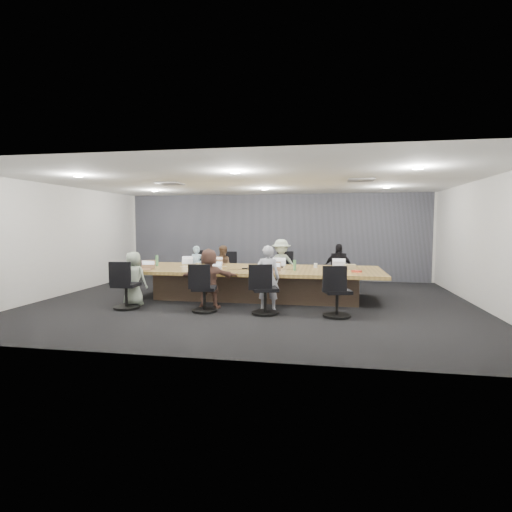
% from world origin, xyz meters
% --- Properties ---
extents(floor, '(10.00, 8.00, 0.00)m').
position_xyz_m(floor, '(0.00, 0.00, 0.00)').
color(floor, black).
rests_on(floor, ground).
extents(ceiling, '(10.00, 8.00, 0.00)m').
position_xyz_m(ceiling, '(0.00, 0.00, 2.80)').
color(ceiling, white).
rests_on(ceiling, wall_back).
extents(wall_back, '(10.00, 0.00, 2.80)m').
position_xyz_m(wall_back, '(0.00, 4.00, 1.40)').
color(wall_back, silver).
rests_on(wall_back, ground).
extents(wall_front, '(10.00, 0.00, 2.80)m').
position_xyz_m(wall_front, '(0.00, -4.00, 1.40)').
color(wall_front, silver).
rests_on(wall_front, ground).
extents(wall_left, '(0.00, 8.00, 2.80)m').
position_xyz_m(wall_left, '(-5.00, 0.00, 1.40)').
color(wall_left, silver).
rests_on(wall_left, ground).
extents(wall_right, '(0.00, 8.00, 2.80)m').
position_xyz_m(wall_right, '(5.00, 0.00, 1.40)').
color(wall_right, silver).
rests_on(wall_right, ground).
extents(curtain, '(9.80, 0.04, 2.80)m').
position_xyz_m(curtain, '(0.00, 3.92, 1.40)').
color(curtain, '#555663').
rests_on(curtain, ground).
extents(conference_table, '(6.00, 2.20, 0.74)m').
position_xyz_m(conference_table, '(0.00, 0.50, 0.40)').
color(conference_table, '#4C392B').
rests_on(conference_table, ground).
extents(chair_0, '(0.74, 0.74, 0.87)m').
position_xyz_m(chair_0, '(-2.00, 2.20, 0.44)').
color(chair_0, black).
rests_on(chair_0, ground).
extents(chair_1, '(0.58, 0.58, 0.82)m').
position_xyz_m(chair_1, '(-1.17, 2.20, 0.41)').
color(chair_1, black).
rests_on(chair_1, ground).
extents(chair_2, '(0.71, 0.71, 0.86)m').
position_xyz_m(chair_2, '(0.45, 2.20, 0.43)').
color(chair_2, black).
rests_on(chair_2, ground).
extents(chair_3, '(0.60, 0.60, 0.79)m').
position_xyz_m(chair_3, '(2.00, 2.20, 0.39)').
color(chair_3, black).
rests_on(chair_3, ground).
extents(chair_4, '(0.62, 0.62, 0.86)m').
position_xyz_m(chair_4, '(-2.56, -1.20, 0.43)').
color(chair_4, black).
rests_on(chair_4, ground).
extents(chair_5, '(0.63, 0.63, 0.82)m').
position_xyz_m(chair_5, '(-0.81, -1.20, 0.41)').
color(chair_5, black).
rests_on(chair_5, ground).
extents(chair_6, '(0.72, 0.72, 0.86)m').
position_xyz_m(chair_6, '(0.47, -1.20, 0.43)').
color(chair_6, black).
rests_on(chair_6, ground).
extents(chair_7, '(0.70, 0.70, 0.86)m').
position_xyz_m(chair_7, '(1.90, -1.20, 0.43)').
color(chair_7, black).
rests_on(chair_7, ground).
extents(person_0, '(0.46, 0.32, 1.20)m').
position_xyz_m(person_0, '(-2.00, 1.85, 0.60)').
color(person_0, '#A2C5DC').
rests_on(person_0, ground).
extents(laptop_0, '(0.32, 0.23, 0.02)m').
position_xyz_m(laptop_0, '(-2.00, 1.30, 0.75)').
color(laptop_0, '#B2B2B7').
rests_on(laptop_0, conference_table).
extents(person_1, '(0.69, 0.60, 1.22)m').
position_xyz_m(person_1, '(-1.17, 1.85, 0.61)').
color(person_1, brown).
rests_on(person_1, ground).
extents(laptop_1, '(0.33, 0.23, 0.02)m').
position_xyz_m(laptop_1, '(-1.17, 1.30, 0.75)').
color(laptop_1, '#8C6647').
rests_on(laptop_1, conference_table).
extents(person_2, '(0.98, 0.65, 1.40)m').
position_xyz_m(person_2, '(0.45, 1.85, 0.70)').
color(person_2, '#9AAA99').
rests_on(person_2, ground).
extents(laptop_2, '(0.38, 0.29, 0.02)m').
position_xyz_m(laptop_2, '(0.45, 1.30, 0.75)').
color(laptop_2, '#B2B2B7').
rests_on(laptop_2, conference_table).
extents(person_3, '(0.77, 0.34, 1.30)m').
position_xyz_m(person_3, '(2.00, 1.85, 0.65)').
color(person_3, black).
rests_on(person_3, ground).
extents(laptop_3, '(0.33, 0.23, 0.02)m').
position_xyz_m(laptop_3, '(2.00, 1.30, 0.75)').
color(laptop_3, '#B2B2B7').
rests_on(laptop_3, conference_table).
extents(person_4, '(0.62, 0.43, 1.21)m').
position_xyz_m(person_4, '(-2.56, -0.85, 0.61)').
color(person_4, '#91A18D').
rests_on(person_4, ground).
extents(laptop_4, '(0.36, 0.28, 0.02)m').
position_xyz_m(laptop_4, '(-2.56, -0.30, 0.75)').
color(laptop_4, '#8C6647').
rests_on(laptop_4, conference_table).
extents(person_5, '(1.25, 0.58, 1.30)m').
position_xyz_m(person_5, '(-0.81, -0.85, 0.65)').
color(person_5, brown).
rests_on(person_5, ground).
extents(laptop_5, '(0.35, 0.28, 0.02)m').
position_xyz_m(laptop_5, '(-0.81, -0.30, 0.75)').
color(laptop_5, '#B2B2B7').
rests_on(laptop_5, conference_table).
extents(person_6, '(0.52, 0.36, 1.38)m').
position_xyz_m(person_6, '(0.47, -0.85, 0.69)').
color(person_6, '#AAACB9').
rests_on(person_6, ground).
extents(laptop_6, '(0.37, 0.29, 0.02)m').
position_xyz_m(laptop_6, '(0.47, -0.30, 0.75)').
color(laptop_6, '#8C6647').
rests_on(laptop_6, conference_table).
extents(bottle_green_left, '(0.10, 0.10, 0.28)m').
position_xyz_m(bottle_green_left, '(-2.65, 0.60, 0.88)').
color(bottle_green_left, '#508E5B').
rests_on(bottle_green_left, conference_table).
extents(bottle_green_right, '(0.08, 0.08, 0.25)m').
position_xyz_m(bottle_green_right, '(0.95, 0.18, 0.86)').
color(bottle_green_right, '#508E5B').
rests_on(bottle_green_right, conference_table).
extents(bottle_clear, '(0.08, 0.08, 0.21)m').
position_xyz_m(bottle_clear, '(-1.14, 0.75, 0.85)').
color(bottle_clear, silver).
rests_on(bottle_clear, conference_table).
extents(cup_white_far, '(0.08, 0.08, 0.09)m').
position_xyz_m(cup_white_far, '(0.02, 0.78, 0.79)').
color(cup_white_far, white).
rests_on(cup_white_far, conference_table).
extents(cup_white_near, '(0.10, 0.10, 0.11)m').
position_xyz_m(cup_white_near, '(1.42, 0.88, 0.79)').
color(cup_white_near, white).
rests_on(cup_white_near, conference_table).
extents(mug_brown, '(0.10, 0.10, 0.10)m').
position_xyz_m(mug_brown, '(-2.65, 0.33, 0.79)').
color(mug_brown, brown).
rests_on(mug_brown, conference_table).
extents(mic_left, '(0.14, 0.09, 0.03)m').
position_xyz_m(mic_left, '(-0.26, 0.32, 0.75)').
color(mic_left, black).
rests_on(mic_left, conference_table).
extents(mic_right, '(0.16, 0.11, 0.03)m').
position_xyz_m(mic_right, '(0.55, 0.74, 0.76)').
color(mic_right, black).
rests_on(mic_right, conference_table).
extents(stapler, '(0.18, 0.11, 0.07)m').
position_xyz_m(stapler, '(-0.02, 0.27, 0.77)').
color(stapler, black).
rests_on(stapler, conference_table).
extents(canvas_bag, '(0.27, 0.20, 0.13)m').
position_xyz_m(canvas_bag, '(2.24, 0.55, 0.81)').
color(canvas_bag, tan).
rests_on(canvas_bag, conference_table).
extents(snack_packet, '(0.23, 0.23, 0.04)m').
position_xyz_m(snack_packet, '(2.36, 0.10, 0.76)').
color(snack_packet, '#CF3F29').
rests_on(snack_packet, conference_table).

